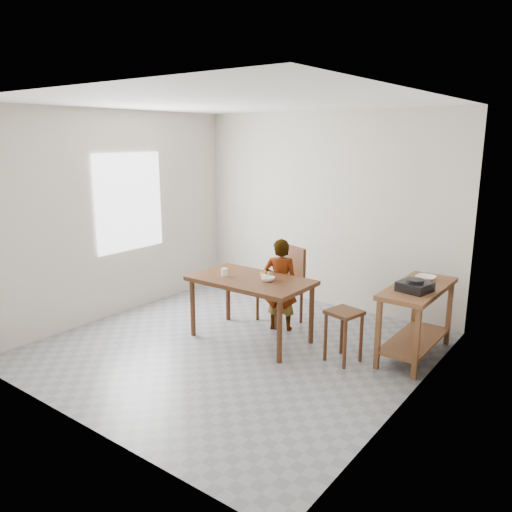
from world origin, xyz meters
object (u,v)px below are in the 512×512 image
Objects in this scene: child at (281,285)px; stool at (343,336)px; dining_table at (251,309)px; dining_chair at (279,285)px; prep_counter at (416,321)px.

child reaches higher than stool.
dining_table is 0.70m from dining_chair.
prep_counter is 1.22× the size of dining_chair.
prep_counter is 2.10× the size of stool.
dining_chair reaches higher than dining_table.
dining_table is 1.21× the size of child.
prep_counter is at bearing 22.15° from dining_table.
prep_counter is 1.78m from dining_chair.
child is at bearing -34.20° from dining_chair.
dining_chair is (-1.78, -0.01, 0.09)m from prep_counter.
dining_chair is at bearing 154.66° from stool.
dining_chair is 1.72× the size of stool.
dining_table is 1.43× the size of dining_chair.
dining_table is 1.17× the size of prep_counter.
child is 2.03× the size of stool.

